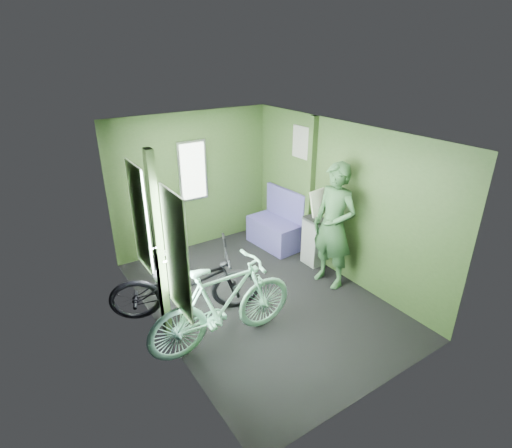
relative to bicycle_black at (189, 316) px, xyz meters
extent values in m
plane|color=black|center=(1.00, -0.18, 0.00)|extent=(4.00, 4.00, 0.00)
cube|color=silver|center=(1.00, -0.18, 2.30)|extent=(2.80, 4.00, 0.02)
cube|color=#2F4620|center=(1.00, 1.82, 1.15)|extent=(2.80, 0.02, 2.30)
cube|color=#2F4620|center=(1.00, -2.18, 1.15)|extent=(2.80, 0.02, 2.30)
cube|color=#2F4620|center=(-0.40, -0.18, 1.15)|extent=(0.02, 4.00, 2.30)
cube|color=#2F4620|center=(2.40, -0.18, 1.15)|extent=(0.02, 4.00, 2.30)
cube|color=#2F4620|center=(-0.36, -0.18, 1.15)|extent=(0.08, 0.12, 2.30)
cube|color=silver|center=(-0.35, -0.73, 1.35)|extent=(0.02, 0.56, 1.34)
cube|color=silver|center=(-0.35, 0.37, 1.35)|extent=(0.02, 0.56, 1.34)
cube|color=white|center=(-0.34, -0.73, 1.88)|extent=(0.00, 0.12, 0.12)
cube|color=white|center=(-0.34, 0.37, 1.88)|extent=(0.00, 0.12, 0.12)
cylinder|color=silver|center=(-0.29, -0.18, 1.10)|extent=(0.03, 0.40, 0.03)
cube|color=#2F4620|center=(2.35, 0.42, 1.15)|extent=(0.10, 0.10, 2.30)
cube|color=white|center=(2.38, 0.72, 1.85)|extent=(0.02, 0.40, 0.50)
cube|color=silver|center=(1.00, 1.77, 1.35)|extent=(0.50, 0.02, 1.00)
imported|color=black|center=(0.00, 0.00, 0.00)|extent=(2.10, 1.51, 1.12)
imported|color=#86D3B4|center=(0.14, -0.70, 0.00)|extent=(1.84, 0.64, 1.12)
imported|color=#2C512F|center=(2.10, -0.41, 0.91)|extent=(0.53, 0.72, 1.83)
cube|color=silver|center=(2.05, -0.11, 1.18)|extent=(0.32, 0.15, 0.36)
cube|color=gray|center=(2.26, 0.16, 0.40)|extent=(0.23, 0.33, 0.79)
cube|color=navy|center=(2.12, 1.02, 0.24)|extent=(0.60, 0.98, 0.47)
cube|color=navy|center=(2.35, 1.02, 0.73)|extent=(0.14, 0.95, 0.52)
camera|label=1|loc=(-1.63, -4.04, 3.24)|focal=28.00mm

